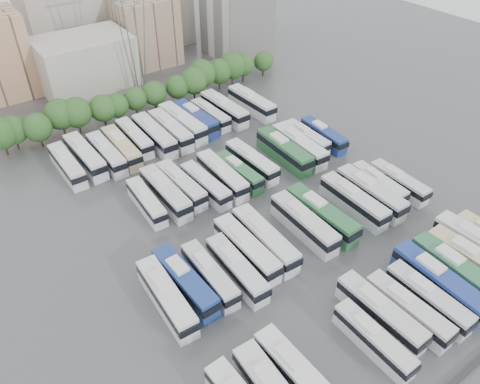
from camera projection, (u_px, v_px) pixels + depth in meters
ground at (272, 218)px, 72.40m from camera, size 220.00×220.00×0.00m
parapet at (459, 378)px, 50.97m from camera, size 56.00×0.50×0.50m
tree_line at (145, 93)px, 96.76m from camera, size 65.16×7.67×7.88m
city_buildings at (60, 41)px, 110.50m from camera, size 102.00×35.00×20.00m
apartment_tower at (237, 3)px, 117.26m from camera, size 14.00×14.00×26.00m
electricity_pylon at (129, 11)px, 94.07m from camera, size 9.00×6.91×33.83m
bus_r0_s2 at (298, 376)px, 49.43m from camera, size 3.03×12.39×3.86m
bus_r0_s5 at (374, 340)px, 53.19m from camera, size 2.40×10.86×3.40m
bus_r0_s6 at (380, 313)px, 55.91m from camera, size 2.95×12.31×3.84m
bus_r0_s7 at (408, 309)px, 56.38m from camera, size 2.92×11.75×3.66m
bus_r0_s8 at (428, 298)px, 57.69m from camera, size 2.61×11.69×3.66m
bus_r0_s9 at (438, 282)px, 59.50m from camera, size 3.26×13.33×4.16m
bus_r0_s10 at (457, 272)px, 60.72m from camera, size 3.40×13.48×4.20m
bus_r0_s11 at (473, 263)px, 62.11m from camera, size 3.45×13.36×4.16m
bus_r1_s0 at (167, 297)px, 57.68m from camera, size 3.26×12.63×3.93m
bus_r1_s1 at (185, 282)px, 59.69m from camera, size 3.20×12.51×3.89m
bus_r1_s2 at (210, 275)px, 60.80m from camera, size 2.80×11.48×3.58m
bus_r1_s3 at (237, 269)px, 61.50m from camera, size 2.95×11.97×3.73m
bus_r1_s4 at (247, 249)px, 64.28m from camera, size 2.80×12.72×3.99m
bus_r1_s5 at (265, 239)px, 65.73m from camera, size 3.31×13.17×4.10m
bus_r1_s7 at (304, 223)px, 68.42m from camera, size 3.13×12.96×4.05m
bus_r1_s8 at (321, 215)px, 69.85m from camera, size 3.26×13.33×4.16m
bus_r1_s10 at (354, 201)px, 72.56m from camera, size 2.91×12.74×3.99m
bus_r1_s11 at (370, 193)px, 74.10m from camera, size 2.97×13.01×4.07m
bus_r1_s12 at (379, 184)px, 76.54m from camera, size 2.87×10.91×3.39m
bus_r1_s13 at (399, 182)px, 76.86m from camera, size 2.54×11.08×3.47m
bus_r2_s2 at (146, 202)px, 72.82m from camera, size 2.87×11.00×3.42m
bus_r2_s3 at (166, 193)px, 74.17m from camera, size 2.82×12.88×4.04m
bus_r2_s4 at (181, 185)px, 75.99m from camera, size 3.11×12.22×3.80m
bus_r2_s5 at (206, 185)px, 76.15m from camera, size 3.04×11.64×3.62m
bus_r2_s6 at (222, 175)px, 77.97m from camera, size 3.02×12.61×3.94m
bus_r2_s7 at (239, 172)px, 79.18m from camera, size 2.81×10.98×3.42m
bus_r2_s8 at (252, 161)px, 81.33m from camera, size 3.08×12.28×3.83m
bus_r2_s10 at (284, 151)px, 83.67m from camera, size 3.30×13.45×4.20m
bus_r2_s11 at (299, 146)px, 85.05m from camera, size 3.36×13.30×4.14m
bus_r2_s12 at (306, 138)px, 87.93m from camera, size 2.46×11.03×3.46m
bus_r2_s13 at (324, 135)px, 88.62m from camera, size 3.03×11.33×3.52m
bus_r3_s0 at (67, 165)px, 80.38m from camera, size 2.78×12.21×3.82m
bus_r3_s1 at (85, 156)px, 82.36m from camera, size 3.32×13.28×4.14m
bus_r3_s2 at (107, 154)px, 83.15m from camera, size 2.80×12.43×3.89m
bus_r3_s3 at (122, 147)px, 84.72m from camera, size 2.94×12.74×3.99m
bus_r3_s4 at (135, 138)px, 87.66m from camera, size 2.76×11.98×3.75m
bus_r3_s5 at (154, 135)px, 87.86m from camera, size 3.06×13.61×4.26m
bus_r3_s6 at (171, 130)px, 89.48m from camera, size 2.93×13.29×4.17m
bus_r3_s7 at (183, 123)px, 91.55m from camera, size 3.53×13.76×4.28m
bus_r3_s8 at (196, 118)px, 93.14m from camera, size 3.27×12.96×4.04m
bus_r3_s9 at (210, 115)px, 94.84m from camera, size 2.86×11.36×3.54m
bus_r3_s10 at (224, 109)px, 96.19m from camera, size 3.45×13.49×4.20m
bus_r3_s12 at (251, 102)px, 98.52m from camera, size 3.34×13.27×4.14m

